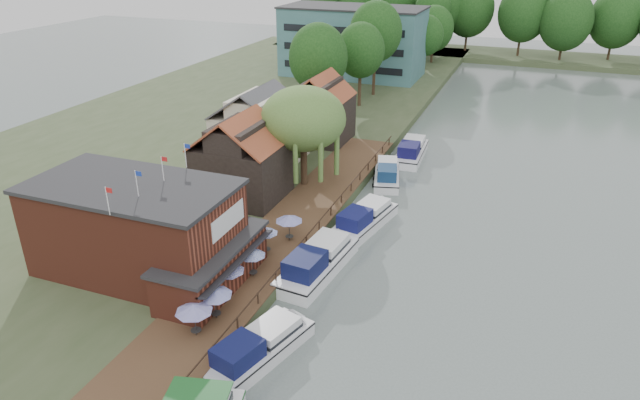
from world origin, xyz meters
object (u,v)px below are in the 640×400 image
(willow, at_px, (304,137))
(cruiser_4, at_px, (411,149))
(umbrella_5, at_px, (289,228))
(cruiser_0, at_px, (259,344))
(umbrella_2, at_px, (228,279))
(cottage_c, at_px, (321,108))
(umbrella_3, at_px, (252,263))
(cottage_b, at_px, (260,124))
(umbrella_0, at_px, (195,320))
(umbrella_1, at_px, (215,303))
(cruiser_3, at_px, (387,171))
(cottage_a, at_px, (241,157))
(cruiser_1, at_px, (317,258))
(cruiser_2, at_px, (365,216))
(umbrella_4, at_px, (266,240))
(pub, at_px, (158,232))
(hotel_block, at_px, (353,41))

(willow, height_order, cruiser_4, willow)
(umbrella_5, height_order, cruiser_0, umbrella_5)
(umbrella_2, height_order, cruiser_0, umbrella_2)
(cottage_c, xyz_separation_m, umbrella_5, (7.01, -25.70, -2.96))
(umbrella_3, bearing_deg, cottage_b, 115.06)
(umbrella_0, height_order, umbrella_3, same)
(umbrella_1, distance_m, cruiser_3, 30.27)
(umbrella_5, xyz_separation_m, cruiser_3, (3.74, 18.18, -1.17))
(willow, bearing_deg, cottage_a, -131.99)
(cottage_c, bearing_deg, umbrella_3, -78.11)
(cottage_b, relative_size, umbrella_2, 3.92)
(cottage_a, relative_size, umbrella_1, 3.50)
(cottage_a, height_order, cruiser_1, cottage_a)
(cruiser_2, xyz_separation_m, cruiser_3, (-0.98, 11.67, -0.08))
(umbrella_5, bearing_deg, cottage_a, 140.10)
(umbrella_5, bearing_deg, cruiser_3, 78.38)
(cruiser_4, bearing_deg, cottage_a, -126.18)
(cruiser_2, bearing_deg, umbrella_5, -114.73)
(cruiser_0, bearing_deg, cruiser_3, 105.76)
(cottage_a, bearing_deg, umbrella_5, -39.90)
(umbrella_1, bearing_deg, cottage_c, 100.25)
(cruiser_0, bearing_deg, cruiser_1, 107.07)
(umbrella_1, relative_size, umbrella_3, 1.03)
(cruiser_3, bearing_deg, willow, -152.44)
(umbrella_2, height_order, cruiser_2, umbrella_2)
(cottage_c, xyz_separation_m, cruiser_3, (10.75, -7.52, -4.13))
(umbrella_3, xyz_separation_m, cruiser_1, (3.79, 3.86, -0.95))
(cruiser_3, bearing_deg, cruiser_4, 68.87)
(cruiser_3, bearing_deg, cottage_a, -149.90)
(umbrella_0, distance_m, cruiser_3, 32.35)
(cottage_c, height_order, umbrella_3, cottage_c)
(umbrella_0, relative_size, umbrella_4, 1.03)
(umbrella_1, xyz_separation_m, cruiser_3, (3.97, 29.98, -1.17))
(umbrella_0, bearing_deg, cruiser_2, 75.62)
(cottage_a, xyz_separation_m, umbrella_4, (7.14, -9.37, -2.96))
(umbrella_3, bearing_deg, umbrella_5, 87.34)
(willow, bearing_deg, cruiser_0, -73.82)
(cruiser_2, xyz_separation_m, cruiser_4, (-0.03, 19.51, 0.03))
(cruiser_2, relative_size, cruiser_3, 1.06)
(cruiser_0, relative_size, cruiser_3, 1.03)
(cottage_b, xyz_separation_m, cruiser_0, (14.77, -30.05, -4.09))
(pub, relative_size, umbrella_0, 8.18)
(willow, distance_m, cruiser_1, 16.45)
(umbrella_0, distance_m, cruiser_4, 40.24)
(umbrella_0, distance_m, umbrella_3, 7.65)
(umbrella_1, height_order, cruiser_2, umbrella_1)
(cottage_b, distance_m, cruiser_2, 19.17)
(hotel_block, height_order, cottage_c, hotel_block)
(umbrella_3, bearing_deg, pub, -162.84)
(willow, height_order, umbrella_3, willow)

